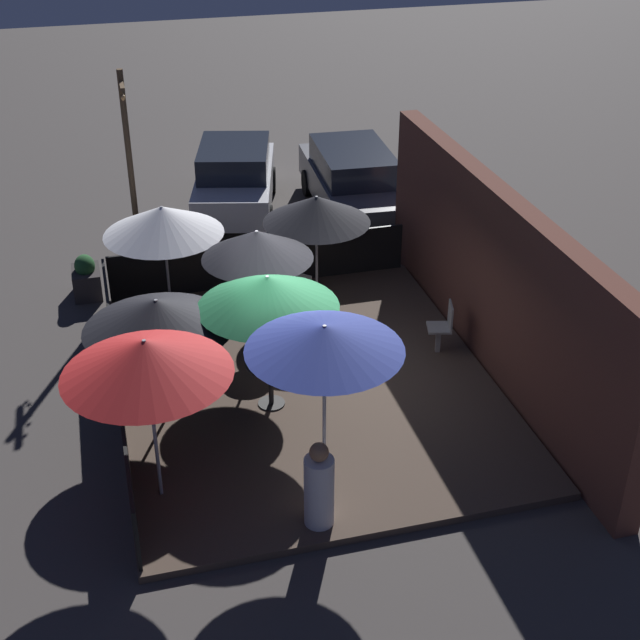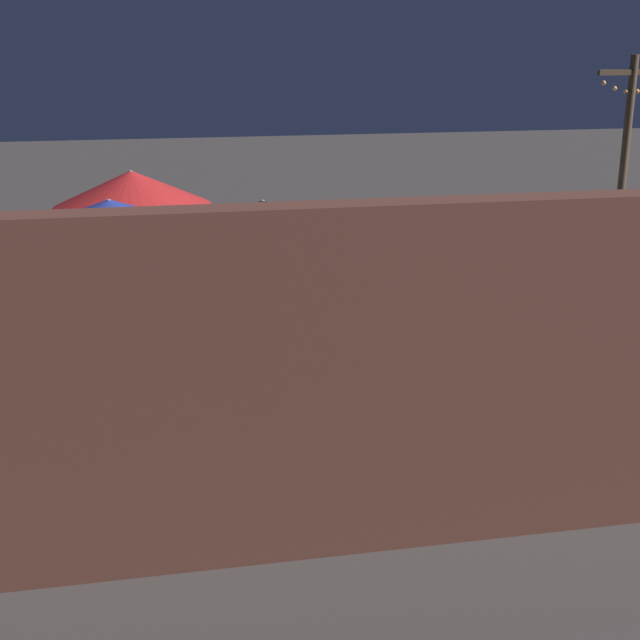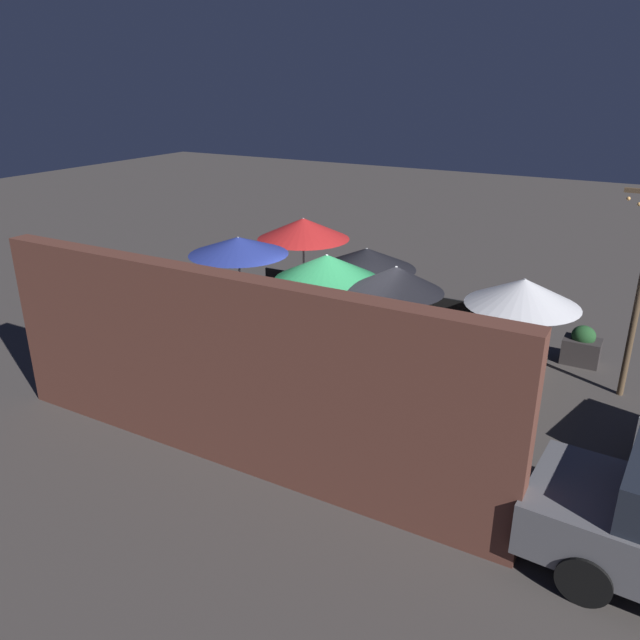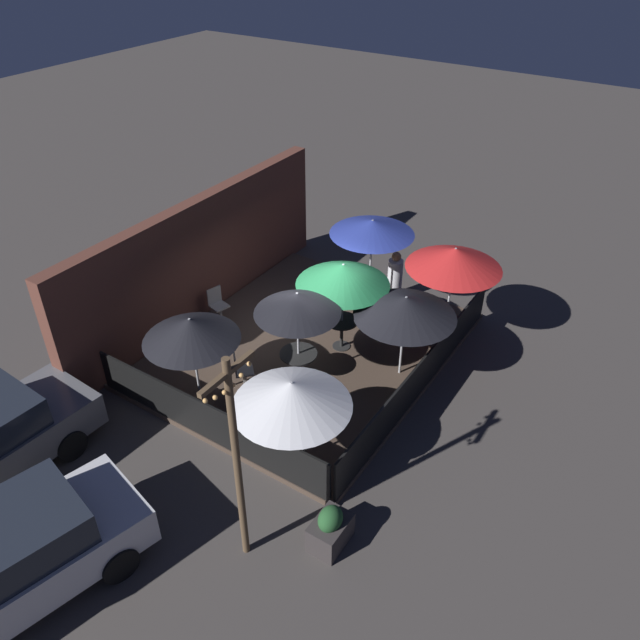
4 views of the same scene
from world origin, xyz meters
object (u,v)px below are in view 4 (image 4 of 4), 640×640
Objects in this scene: patio_umbrella_6 at (372,227)px; planter_box at (330,529)px; patron_0 at (395,276)px; patio_chair_0 at (241,370)px; patio_umbrella_4 at (191,329)px; dining_table_0 at (299,359)px; patio_umbrella_5 at (292,394)px; patio_chair_1 at (218,304)px; patio_umbrella_1 at (343,274)px; patio_umbrella_3 at (405,306)px; patio_umbrella_2 at (455,258)px; dining_table_1 at (342,326)px; patio_umbrella_0 at (297,303)px; parked_car_0 at (15,557)px; light_post at (236,455)px.

patio_umbrella_6 is 2.91× the size of planter_box.
patio_chair_0 is at bearing -61.88° from patron_0.
patio_umbrella_4 is 2.51× the size of dining_table_0.
patio_umbrella_5 is at bearing -147.56° from dining_table_0.
patio_chair_1 reaches higher than patio_chair_0.
planter_box is at bearing -76.18° from patio_chair_0.
patio_umbrella_5 is 2.82m from patio_chair_0.
patio_umbrella_1 is at bearing 21.74° from patio_chair_0.
patio_umbrella_3 is at bearing -7.30° from patio_umbrella_5.
patio_umbrella_6 reaches higher than planter_box.
patio_umbrella_2 reaches higher than patio_umbrella_4.
patron_0 is at bearing 0.90° from dining_table_1.
patio_chair_1 is (-2.71, 2.84, -1.78)m from patio_umbrella_6.
patron_0 is (2.80, 0.04, -0.03)m from dining_table_1.
patio_chair_1 is 1.10× the size of planter_box.
patio_chair_1 is (-0.78, 3.19, -0.09)m from dining_table_1.
patio_chair_0 is (-2.47, 1.05, -1.53)m from patio_umbrella_1.
dining_table_0 is at bearing -40.54° from patio_umbrella_4.
patio_chair_0 is (-4.17, 2.97, -1.73)m from patio_umbrella_2.
patio_umbrella_3 is at bearing -135.99° from patio_umbrella_6.
patio_umbrella_0 reaches higher than patio_umbrella_3.
patio_chair_1 is 7.66m from parked_car_0.
patio_umbrella_3 is 8.43m from parked_car_0.
patio_umbrella_0 is at bearing -0.00° from patio_chair_0.
patio_umbrella_6 is 2.73× the size of patio_chair_0.
patio_umbrella_0 reaches higher than dining_table_1.
patio_chair_0 is 4.42m from light_post.
patio_umbrella_4 is at bearing 134.21° from patio_umbrella_3.
patio_umbrella_4 is at bearing 153.85° from dining_table_1.
patio_umbrella_4 is 2.54m from dining_table_0.
patio_umbrella_6 reaches higher than dining_table_0.
patio_chair_0 is (-2.47, 1.05, -0.11)m from dining_table_1.
patio_umbrella_5 reaches higher than dining_table_0.
light_post is at bearing -164.42° from patio_umbrella_1.
patio_umbrella_5 is at bearing -40.34° from patron_0.
patio_umbrella_3 is at bearing -3.63° from parked_car_0.
patio_umbrella_4 reaches higher than patio_chair_1.
planter_box is (-1.46, -4.27, -1.57)m from patio_umbrella_4.
patio_chair_0 is (-0.90, 0.90, -0.09)m from dining_table_0.
patio_umbrella_1 reaches higher than patio_umbrella_5.
patio_chair_1 is at bearing 31.35° from parked_car_0.
patio_umbrella_0 is at bearing 32.44° from patio_umbrella_5.
patio_umbrella_0 is at bearing 7.47° from parked_car_0.
patio_umbrella_4 is 2.29× the size of patio_chair_0.
patron_0 is at bearing 10.69° from patio_umbrella_5.
patio_umbrella_6 is at bearing 10.80° from parked_car_0.
patio_umbrella_5 is (-0.41, -2.77, -0.08)m from patio_umbrella_4.
patio_umbrella_0 is 2.70× the size of planter_box.
patio_umbrella_1 is 3.15m from patron_0.
patio_umbrella_0 is 4.61m from patron_0.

